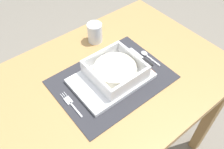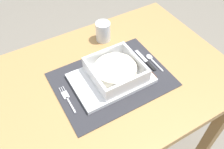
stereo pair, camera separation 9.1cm
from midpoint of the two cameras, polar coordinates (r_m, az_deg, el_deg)
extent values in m
cube|color=#B2844C|center=(0.95, -4.13, -1.75)|extent=(1.01, 0.68, 0.03)
cube|color=olive|center=(1.35, 20.53, -9.48)|extent=(0.05, 0.05, 0.68)
cube|color=olive|center=(1.56, 3.76, 4.28)|extent=(0.05, 0.05, 0.68)
cube|color=#2D2D33|center=(0.94, -2.79, -1.32)|extent=(0.44, 0.32, 0.00)
cube|color=white|center=(0.93, -3.04, -1.04)|extent=(0.30, 0.20, 0.02)
cube|color=white|center=(0.93, -2.08, 0.10)|extent=(0.19, 0.19, 0.01)
cube|color=white|center=(0.87, -6.84, -1.38)|extent=(0.01, 0.19, 0.05)
cube|color=white|center=(0.94, 2.23, 3.84)|extent=(0.01, 0.19, 0.05)
cube|color=white|center=(0.86, 1.53, -2.09)|extent=(0.17, 0.01, 0.05)
cube|color=white|center=(0.96, -5.41, 4.40)|extent=(0.17, 0.01, 0.05)
cylinder|color=beige|center=(0.91, -2.12, 1.00)|extent=(0.16, 0.16, 0.03)
cube|color=silver|center=(0.86, -11.63, -8.42)|extent=(0.01, 0.08, 0.00)
cube|color=silver|center=(0.89, -13.46, -6.03)|extent=(0.02, 0.04, 0.00)
cylinder|color=silver|center=(0.91, -14.72, -5.14)|extent=(0.00, 0.02, 0.00)
cylinder|color=silver|center=(0.91, -14.31, -4.91)|extent=(0.00, 0.02, 0.00)
cylinder|color=silver|center=(0.91, -13.89, -4.68)|extent=(0.00, 0.02, 0.00)
cube|color=silver|center=(1.01, 7.25, 3.14)|extent=(0.01, 0.08, 0.00)
ellipsoid|color=silver|center=(1.03, 5.18, 4.94)|extent=(0.02, 0.03, 0.01)
cube|color=black|center=(1.00, 5.87, 2.83)|extent=(0.01, 0.06, 0.01)
cube|color=silver|center=(1.03, 3.29, 4.95)|extent=(0.01, 0.08, 0.00)
cube|color=#59331E|center=(0.97, 6.40, 0.98)|extent=(0.01, 0.05, 0.01)
cube|color=silver|center=(1.00, 3.73, 3.22)|extent=(0.01, 0.09, 0.00)
cylinder|color=white|center=(1.08, -6.55, 9.75)|extent=(0.07, 0.07, 0.09)
cylinder|color=#C64C1E|center=(1.09, -6.48, 9.07)|extent=(0.05, 0.05, 0.05)
camera|label=1|loc=(0.05, -92.87, -3.20)|focal=38.36mm
camera|label=2|loc=(0.05, 87.13, 3.20)|focal=38.36mm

